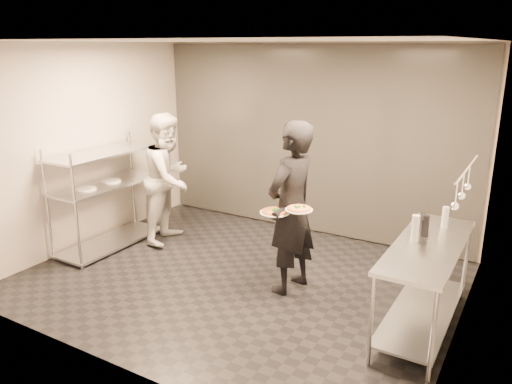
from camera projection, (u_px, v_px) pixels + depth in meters
The scene contains 13 objects.
room_shell at pixel (284, 150), 6.69m from camera, with size 5.00×4.00×2.80m.
pass_rack at pixel (107, 194), 6.93m from camera, with size 0.60×1.60×1.50m.
prep_counter at pixel (426, 272), 4.88m from camera, with size 0.60×1.80×0.92m.
utensil_rail at pixel (464, 185), 4.50m from camera, with size 0.07×1.20×0.31m.
waiter at pixel (291, 208), 5.60m from camera, with size 0.72×0.47×1.98m, color black.
chef at pixel (169, 178), 7.11m from camera, with size 0.90×0.70×1.86m, color beige.
pizza_plate_near at pixel (275, 212), 5.45m from camera, with size 0.33×0.33×0.05m.
pizza_plate_far at pixel (299, 209), 5.31m from camera, with size 0.29×0.29×0.05m.
salad_plate at pixel (294, 172), 5.82m from camera, with size 0.25×0.25×0.07m.
pos_monitor at pixel (423, 224), 5.05m from camera, with size 0.05×0.25×0.18m, color black.
bottle_green at pixel (415, 228), 4.82m from camera, with size 0.07×0.07×0.27m, color gray.
bottle_clear at pixel (445, 217), 5.18m from camera, with size 0.07×0.07×0.23m, color gray.
bottle_dark at pixel (426, 226), 4.95m from camera, with size 0.06×0.06×0.22m, color black.
Camera 1 is at (3.00, -4.68, 2.76)m, focal length 35.00 mm.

